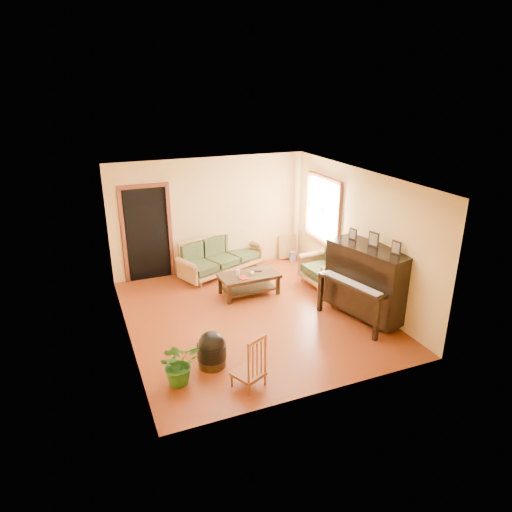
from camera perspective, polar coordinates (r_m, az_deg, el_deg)
name	(u,v)px	position (r m, az deg, el deg)	size (l,w,h in m)	color
floor	(252,315)	(8.68, -0.49, -7.38)	(5.00, 5.00, 0.00)	#63230D
doorway	(147,235)	(10.16, -13.44, 2.62)	(1.08, 0.16, 2.05)	black
window	(323,210)	(10.14, 8.41, 5.75)	(0.12, 1.36, 1.46)	white
sofa	(221,256)	(10.38, -4.38, 0.05)	(2.00, 0.84, 0.86)	#A5713C
coffee_table	(249,284)	(9.41, -0.90, -3.53)	(1.21, 0.66, 0.44)	black
armchair	(323,265)	(9.84, 8.42, -1.12)	(0.88, 0.92, 0.92)	#A5713C
piano	(368,283)	(8.57, 13.78, -3.26)	(0.92, 1.57, 1.38)	black
footstool	(212,353)	(7.20, -5.56, -12.02)	(0.45, 0.45, 0.43)	black
red_chair	(248,361)	(6.63, -0.97, -12.95)	(0.40, 0.43, 0.85)	brown
leaning_frame	(288,247)	(11.30, 3.97, 1.16)	(0.46, 0.10, 0.61)	#BC893E
ceramic_crock	(293,256)	(11.24, 4.64, -0.02)	(0.18, 0.18, 0.22)	#3656A3
potted_plant	(179,363)	(6.84, -9.57, -13.05)	(0.59, 0.51, 0.66)	#225919
book	(240,279)	(9.10, -2.00, -2.87)	(0.16, 0.21, 0.02)	#A71C16
candle	(238,272)	(9.28, -2.28, -2.05)	(0.07, 0.07, 0.12)	white
glass_jar	(252,273)	(9.32, -0.47, -2.14)	(0.08, 0.08, 0.06)	white
remote	(258,271)	(9.45, 0.25, -1.91)	(0.16, 0.04, 0.02)	black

